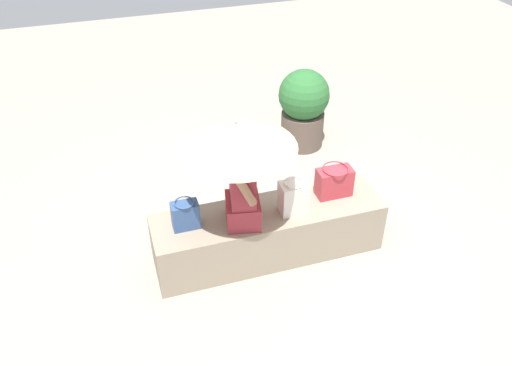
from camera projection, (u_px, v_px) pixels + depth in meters
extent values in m
plane|color=#9E9384|center=(268.00, 252.00, 4.91)|extent=(14.00, 14.00, 0.00)
cube|color=gray|center=(268.00, 232.00, 4.76)|extent=(2.05, 0.54, 0.50)
cube|color=#992D38|center=(243.00, 211.00, 4.45)|extent=(0.34, 0.39, 0.22)
cube|color=#992D38|center=(242.00, 177.00, 4.24)|extent=(0.26, 0.35, 0.48)
sphere|color=#9E7051|center=(242.00, 140.00, 4.04)|extent=(0.20, 0.20, 0.20)
cylinder|color=#9E7051|center=(240.00, 160.00, 4.39)|extent=(0.21, 0.11, 0.32)
cylinder|color=#9E7051|center=(244.00, 189.00, 4.07)|extent=(0.21, 0.11, 0.32)
cylinder|color=#B7B7BC|center=(237.00, 175.00, 4.24)|extent=(0.02, 0.02, 0.95)
cone|color=#DBBC7F|center=(236.00, 135.00, 4.02)|extent=(0.95, 0.95, 0.21)
sphere|color=#B7B7BC|center=(236.00, 121.00, 3.95)|extent=(0.03, 0.03, 0.03)
cube|color=#B2333D|center=(334.00, 182.00, 4.74)|extent=(0.32, 0.16, 0.27)
torus|color=#B2333D|center=(336.00, 169.00, 4.65)|extent=(0.23, 0.23, 0.01)
cube|color=silver|center=(293.00, 197.00, 4.54)|extent=(0.24, 0.17, 0.29)
torus|color=silver|center=(294.00, 183.00, 4.44)|extent=(0.18, 0.18, 0.01)
cube|color=#335184|center=(185.00, 215.00, 4.38)|extent=(0.23, 0.13, 0.24)
torus|color=#335184|center=(184.00, 203.00, 4.30)|extent=(0.17, 0.17, 0.01)
cylinder|color=brown|center=(302.00, 129.00, 6.33)|extent=(0.51, 0.51, 0.42)
sphere|color=#2D6B33|center=(304.00, 95.00, 6.07)|extent=(0.59, 0.59, 0.59)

